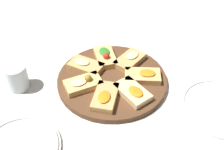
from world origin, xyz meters
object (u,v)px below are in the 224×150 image
at_px(plate_left, 220,107).
at_px(napkin_stack, 81,31).
at_px(serving_board, 112,79).
at_px(plate_right, 19,149).
at_px(water_glass, 17,77).

xyz_separation_m(plate_left, napkin_stack, (0.09, -0.68, -0.01)).
relative_size(serving_board, plate_right, 1.67).
bearing_deg(napkin_stack, water_glass, 25.20).
bearing_deg(plate_right, serving_board, -170.67).
distance_m(plate_left, water_glass, 0.69).
bearing_deg(water_glass, napkin_stack, -154.80).
relative_size(plate_left, napkin_stack, 2.11).
bearing_deg(plate_right, napkin_stack, -138.90).
relative_size(plate_right, napkin_stack, 1.94).
bearing_deg(plate_left, water_glass, -46.84).
height_order(plate_right, water_glass, water_glass).
height_order(plate_left, napkin_stack, plate_left).
bearing_deg(serving_board, plate_right, 9.33).
height_order(serving_board, napkin_stack, serving_board).
bearing_deg(plate_left, napkin_stack, -82.08).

